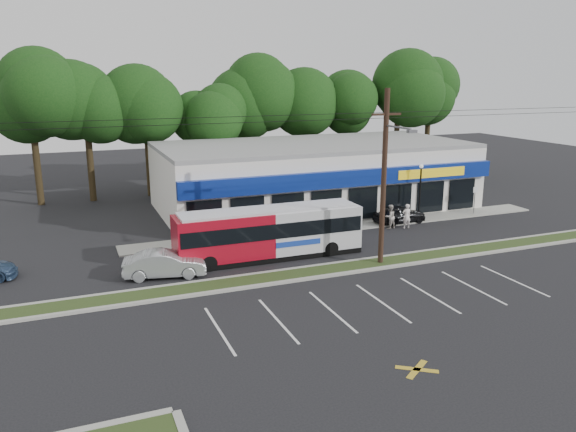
% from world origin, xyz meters
% --- Properties ---
extents(ground, '(120.00, 120.00, 0.00)m').
position_xyz_m(ground, '(0.00, 0.00, 0.00)').
color(ground, black).
rests_on(ground, ground).
extents(grass_strip, '(40.00, 1.60, 0.12)m').
position_xyz_m(grass_strip, '(0.00, 1.00, 0.06)').
color(grass_strip, '#253515').
rests_on(grass_strip, ground).
extents(curb_south, '(40.00, 0.25, 0.14)m').
position_xyz_m(curb_south, '(0.00, 0.15, 0.07)').
color(curb_south, '#9E9E93').
rests_on(curb_south, ground).
extents(curb_north, '(40.00, 0.25, 0.14)m').
position_xyz_m(curb_north, '(0.00, 1.85, 0.07)').
color(curb_north, '#9E9E93').
rests_on(curb_north, ground).
extents(sidewalk, '(32.00, 2.20, 0.10)m').
position_xyz_m(sidewalk, '(5.00, 9.00, 0.05)').
color(sidewalk, '#9E9E93').
rests_on(sidewalk, ground).
extents(strip_mall, '(25.00, 12.55, 5.30)m').
position_xyz_m(strip_mall, '(5.50, 15.91, 2.65)').
color(strip_mall, silver).
rests_on(strip_mall, ground).
extents(utility_pole, '(50.00, 2.77, 10.00)m').
position_xyz_m(utility_pole, '(2.83, 0.93, 5.41)').
color(utility_pole, black).
rests_on(utility_pole, ground).
extents(lamp_post, '(0.30, 0.30, 4.25)m').
position_xyz_m(lamp_post, '(11.00, 8.80, 2.67)').
color(lamp_post, black).
rests_on(lamp_post, ground).
extents(sign_post, '(0.45, 0.10, 2.23)m').
position_xyz_m(sign_post, '(16.00, 8.57, 1.56)').
color(sign_post, '#59595E').
rests_on(sign_post, ground).
extents(tree_line, '(46.76, 6.76, 11.83)m').
position_xyz_m(tree_line, '(4.00, 26.00, 8.42)').
color(tree_line, black).
rests_on(tree_line, ground).
extents(metrobus, '(11.33, 2.47, 3.04)m').
position_xyz_m(metrobus, '(-2.59, 4.50, 1.61)').
color(metrobus, '#9F0C1C').
rests_on(metrobus, ground).
extents(car_dark, '(4.10, 1.87, 1.36)m').
position_xyz_m(car_dark, '(9.11, 8.50, 0.68)').
color(car_dark, black).
rests_on(car_dark, ground).
extents(car_silver, '(4.63, 2.37, 1.45)m').
position_xyz_m(car_silver, '(-9.00, 3.50, 0.73)').
color(car_silver, '#95999C').
rests_on(car_silver, ground).
extents(pedestrian_a, '(0.68, 0.46, 1.79)m').
position_xyz_m(pedestrian_a, '(8.78, 7.10, 0.89)').
color(pedestrian_a, white).
rests_on(pedestrian_a, ground).
extents(pedestrian_b, '(0.97, 0.83, 1.74)m').
position_xyz_m(pedestrian_b, '(7.66, 7.50, 0.87)').
color(pedestrian_b, beige).
rests_on(pedestrian_b, ground).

